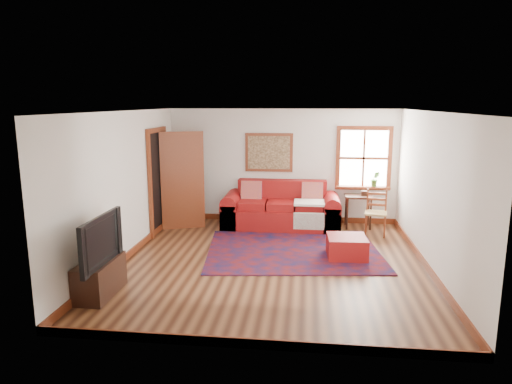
# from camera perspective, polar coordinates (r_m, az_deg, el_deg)

# --- Properties ---
(ground) EXTENTS (5.50, 5.50, 0.00)m
(ground) POSITION_cam_1_polar(r_m,az_deg,el_deg) (7.74, 2.05, -8.79)
(ground) COLOR #3B1D10
(ground) RESTS_ON ground
(room_envelope) EXTENTS (5.04, 5.54, 2.52)m
(room_envelope) POSITION_cam_1_polar(r_m,az_deg,el_deg) (7.35, 2.15, 3.43)
(room_envelope) COLOR silver
(room_envelope) RESTS_ON ground
(window) EXTENTS (1.18, 0.20, 1.38)m
(window) POSITION_cam_1_polar(r_m,az_deg,el_deg) (10.12, 13.46, 3.34)
(window) COLOR white
(window) RESTS_ON ground
(doorway) EXTENTS (0.89, 1.08, 2.14)m
(doorway) POSITION_cam_1_polar(r_m,az_deg,el_deg) (9.58, -10.32, 1.56)
(doorway) COLOR black
(doorway) RESTS_ON ground
(framed_artwork) EXTENTS (1.05, 0.07, 0.85)m
(framed_artwork) POSITION_cam_1_polar(r_m,az_deg,el_deg) (10.06, 1.62, 4.96)
(framed_artwork) COLOR maroon
(framed_artwork) RESTS_ON ground
(persian_rug) EXTENTS (3.30, 2.76, 0.02)m
(persian_rug) POSITION_cam_1_polar(r_m,az_deg,el_deg) (8.33, 4.67, -7.27)
(persian_rug) COLOR #5D0D0D
(persian_rug) RESTS_ON ground
(red_leather_sofa) EXTENTS (2.48, 1.02, 0.97)m
(red_leather_sofa) POSITION_cam_1_polar(r_m,az_deg,el_deg) (9.82, 3.19, -2.50)
(red_leather_sofa) COLOR maroon
(red_leather_sofa) RESTS_ON ground
(red_ottoman) EXTENTS (0.68, 0.68, 0.37)m
(red_ottoman) POSITION_cam_1_polar(r_m,az_deg,el_deg) (8.06, 11.27, -6.77)
(red_ottoman) COLOR maroon
(red_ottoman) RESTS_ON ground
(side_table) EXTENTS (0.58, 0.44, 0.70)m
(side_table) POSITION_cam_1_polar(r_m,az_deg,el_deg) (9.91, 12.69, -1.11)
(side_table) COLOR black
(side_table) RESTS_ON ground
(ladder_back_chair) EXTENTS (0.49, 0.47, 0.91)m
(ladder_back_chair) POSITION_cam_1_polar(r_m,az_deg,el_deg) (9.49, 14.78, -2.29)
(ladder_back_chair) COLOR tan
(ladder_back_chair) RESTS_ON ground
(media_cabinet) EXTENTS (0.41, 0.90, 0.50)m
(media_cabinet) POSITION_cam_1_polar(r_m,az_deg,el_deg) (6.80, -18.94, -10.08)
(media_cabinet) COLOR black
(media_cabinet) RESTS_ON ground
(television) EXTENTS (0.15, 1.17, 0.67)m
(television) POSITION_cam_1_polar(r_m,az_deg,el_deg) (6.47, -19.68, -5.71)
(television) COLOR black
(television) RESTS_ON media_cabinet
(candle_hurricane) EXTENTS (0.12, 0.12, 0.18)m
(candle_hurricane) POSITION_cam_1_polar(r_m,az_deg,el_deg) (7.01, -17.35, -6.44)
(candle_hurricane) COLOR silver
(candle_hurricane) RESTS_ON media_cabinet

